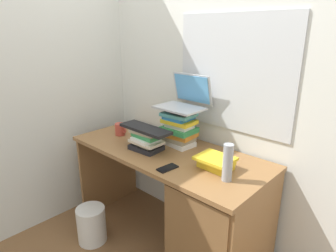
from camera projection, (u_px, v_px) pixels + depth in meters
The scene contains 14 objects.
ground_plane at pixel (167, 237), 2.39m from camera, with size 6.00×6.00×0.00m, color brown.
wall_back at pixel (201, 72), 2.23m from camera, with size 6.00×0.06×2.60m.
wall_left at pixel (88, 66), 2.60m from camera, with size 0.05×6.00×2.60m, color silver.
desk at pixel (206, 214), 1.98m from camera, with size 1.51×0.66×0.77m.
book_stack_tall at pixel (179, 128), 2.19m from camera, with size 0.26×0.22×0.29m.
book_stack_keyboard_riser at pixel (146, 141), 2.12m from camera, with size 0.24×0.18×0.15m.
book_stack_side at pixel (216, 162), 1.85m from camera, with size 0.23×0.19×0.08m.
laptop at pixel (185, 100), 2.17m from camera, with size 0.35×0.30×0.24m.
keyboard at pixel (145, 129), 2.10m from camera, with size 0.42×0.14×0.02m, color black.
computer_mouse at pixel (205, 158), 1.96m from camera, with size 0.06×0.10×0.04m, color #A5A8AD.
mug at pixel (120, 129), 2.43m from camera, with size 0.12×0.08×0.10m.
water_bottle at pixel (228, 163), 1.68m from camera, with size 0.06×0.06×0.23m, color #999EA5.
cell_phone at pixel (167, 168), 1.85m from camera, with size 0.07×0.14×0.01m, color black.
wastebasket at pixel (92, 225), 2.31m from camera, with size 0.22×0.22×0.29m, color silver.
Camera 1 is at (1.36, -1.44, 1.61)m, focal length 31.24 mm.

